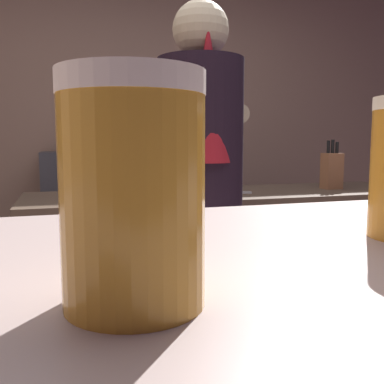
{
  "coord_description": "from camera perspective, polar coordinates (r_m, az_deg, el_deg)",
  "views": [
    {
      "loc": [
        -0.49,
        -1.37,
        1.17
      ],
      "look_at": [
        -0.31,
        -0.75,
        1.09
      ],
      "focal_mm": 39.95,
      "sensor_mm": 36.0,
      "label": 1
    }
  ],
  "objects": [
    {
      "name": "knife_block",
      "position": [
        2.52,
        18.16,
        2.8
      ],
      "size": [
        0.1,
        0.08,
        0.28
      ],
      "color": "#8F5B3B",
      "rests_on": "prep_counter"
    },
    {
      "name": "wall_back",
      "position": [
        3.6,
        -9.05,
        9.69
      ],
      "size": [
        5.2,
        0.1,
        2.7
      ],
      "primitive_type": "cube",
      "color": "#987765",
      "rests_on": "ground"
    },
    {
      "name": "prep_counter",
      "position": [
        2.36,
        5.11,
        -10.89
      ],
      "size": [
        2.1,
        0.6,
        0.9
      ],
      "primitive_type": "cube",
      "color": "#4A392C",
      "rests_on": "ground"
    },
    {
      "name": "bottle_hot_sauce",
      "position": [
        3.33,
        -6.21,
        6.7
      ],
      "size": [
        0.07,
        0.07,
        0.19
      ],
      "color": "#33609E",
      "rests_on": "back_shelf"
    },
    {
      "name": "mixing_bowl",
      "position": [
        2.08,
        -6.0,
        0.03
      ],
      "size": [
        0.17,
        0.17,
        0.05
      ],
      "primitive_type": "cylinder",
      "color": "#CD5629",
      "rests_on": "prep_counter"
    },
    {
      "name": "bartender",
      "position": [
        1.72,
        1.17,
        0.91
      ],
      "size": [
        0.43,
        0.52,
        1.7
      ],
      "rotation": [
        0.0,
        0.0,
        1.54
      ],
      "color": "#332A38",
      "rests_on": "ground"
    },
    {
      "name": "bottle_olive_oil",
      "position": [
        3.28,
        -17.09,
        6.64
      ],
      "size": [
        0.05,
        0.05,
        0.22
      ],
      "color": "red",
      "rests_on": "back_shelf"
    },
    {
      "name": "back_shelf",
      "position": [
        3.36,
        -10.93,
        -3.96
      ],
      "size": [
        0.97,
        0.36,
        1.09
      ],
      "primitive_type": "cube",
      "color": "#3E3C43",
      "rests_on": "ground"
    },
    {
      "name": "bottle_soy",
      "position": [
        3.22,
        -15.19,
        6.5
      ],
      "size": [
        0.07,
        0.07,
        0.19
      ],
      "color": "#45863D",
      "rests_on": "back_shelf"
    },
    {
      "name": "bottle_vinegar",
      "position": [
        3.22,
        -10.72,
        6.77
      ],
      "size": [
        0.06,
        0.06,
        0.21
      ],
      "color": "black",
      "rests_on": "back_shelf"
    },
    {
      "name": "chefs_knife",
      "position": [
        2.2,
        4.84,
        -0.07
      ],
      "size": [
        0.24,
        0.09,
        0.01
      ],
      "primitive_type": "cube",
      "rotation": [
        0.0,
        0.0,
        -0.26
      ],
      "color": "silver",
      "rests_on": "prep_counter"
    },
    {
      "name": "pint_glass_far",
      "position": [
        0.25,
        -7.85,
        0.15
      ],
      "size": [
        0.08,
        0.08,
        0.14
      ],
      "color": "#C2852A",
      "rests_on": "bar_counter"
    }
  ]
}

